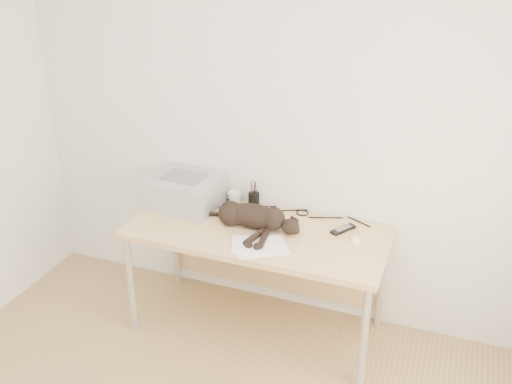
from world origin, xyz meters
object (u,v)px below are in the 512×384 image
at_px(mug, 235,198).
at_px(mouse, 355,238).
at_px(cat, 250,217).
at_px(printer, 185,191).
at_px(desk, 262,242).
at_px(pen_cup, 254,200).

bearing_deg(mug, mouse, -13.04).
bearing_deg(mouse, cat, 167.77).
relative_size(printer, mug, 4.90).
distance_m(desk, mug, 0.37).
relative_size(desk, pen_cup, 8.47).
distance_m(printer, pen_cup, 0.46).
xyz_separation_m(mug, mouse, (0.86, -0.20, -0.03)).
bearing_deg(mouse, pen_cup, 146.24).
bearing_deg(mouse, desk, 161.86).
height_order(pen_cup, mouse, pen_cup).
bearing_deg(desk, cat, -128.44).
relative_size(desk, printer, 3.48).
relative_size(printer, mouse, 4.18).
distance_m(cat, mouse, 0.65).
height_order(desk, cat, cat).
distance_m(desk, cat, 0.22).
bearing_deg(cat, printer, 165.59).
xyz_separation_m(desk, mug, (-0.26, 0.19, 0.18)).
relative_size(desk, cat, 2.25).
bearing_deg(desk, pen_cup, 122.78).
bearing_deg(printer, desk, -7.21).
distance_m(pen_cup, mouse, 0.75).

